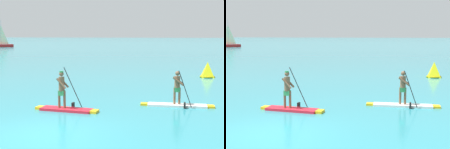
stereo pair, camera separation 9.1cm
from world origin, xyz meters
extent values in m
plane|color=teal|center=(0.00, 0.00, 0.00)|extent=(440.00, 440.00, 0.00)
cube|color=red|center=(-0.25, 3.38, 0.06)|extent=(2.42, 1.02, 0.11)
cube|color=yellow|center=(1.05, 3.17, 0.06)|extent=(0.36, 0.50, 0.11)
cube|color=yellow|center=(-1.56, 3.58, 0.06)|extent=(0.35, 0.44, 0.11)
cylinder|color=brown|center=(-0.34, 3.39, 0.50)|extent=(0.11, 0.11, 0.77)
cylinder|color=brown|center=(-0.59, 3.43, 0.50)|extent=(0.11, 0.11, 0.77)
cube|color=#338C4C|center=(-0.47, 3.41, 0.80)|extent=(0.29, 0.26, 0.22)
cylinder|color=brown|center=(-0.47, 3.41, 1.20)|extent=(0.26, 0.26, 0.63)
sphere|color=brown|center=(-0.47, 3.41, 1.65)|extent=(0.21, 0.21, 0.21)
cylinder|color=#338C4C|center=(-0.47, 3.41, 1.75)|extent=(0.18, 0.18, 0.06)
cylinder|color=brown|center=(-0.39, 3.55, 1.25)|extent=(0.47, 0.16, 0.49)
cylinder|color=brown|center=(-0.44, 3.25, 1.25)|extent=(0.47, 0.16, 0.49)
cylinder|color=black|center=(-0.05, 3.78, 1.00)|extent=(0.87, 0.17, 1.80)
cube|color=black|center=(-0.05, 3.78, 0.13)|extent=(0.11, 0.21, 0.32)
cube|color=white|center=(4.68, 4.96, 0.05)|extent=(2.76, 0.73, 0.10)
cube|color=yellow|center=(6.22, 4.89, 0.05)|extent=(0.36, 0.44, 0.10)
cube|color=yellow|center=(3.14, 5.02, 0.05)|extent=(0.36, 0.38, 0.10)
cylinder|color=brown|center=(4.79, 4.95, 0.50)|extent=(0.11, 0.11, 0.80)
cylinder|color=brown|center=(4.56, 4.96, 0.50)|extent=(0.11, 0.11, 0.80)
cube|color=#338C4C|center=(4.67, 4.96, 0.81)|extent=(0.27, 0.23, 0.22)
cylinder|color=brown|center=(4.67, 4.96, 1.16)|extent=(0.26, 0.26, 0.54)
sphere|color=brown|center=(4.67, 4.96, 1.57)|extent=(0.21, 0.21, 0.21)
cylinder|color=brown|center=(4.73, 5.11, 1.20)|extent=(0.53, 0.11, 0.41)
cylinder|color=brown|center=(4.72, 4.80, 1.20)|extent=(0.53, 0.11, 0.41)
cylinder|color=black|center=(5.00, 4.54, 0.90)|extent=(0.64, 0.06, 1.69)
cube|color=black|center=(5.00, 4.54, 0.12)|extent=(0.09, 0.20, 0.32)
pyramid|color=yellow|center=(7.62, 15.59, 0.61)|extent=(1.33, 1.33, 1.21)
torus|color=olive|center=(7.62, 15.59, 0.06)|extent=(1.15, 1.15, 0.12)
cube|color=#A51E1E|center=(-33.18, 64.21, 0.34)|extent=(5.32, 4.57, 0.68)
cylinder|color=#B2B2B7|center=(-33.18, 64.21, 3.62)|extent=(0.12, 0.12, 5.88)
pyramid|color=beige|center=(-33.18, 64.21, 3.07)|extent=(2.34, 0.93, 4.59)
camera|label=1|loc=(3.70, -10.62, 3.46)|focal=53.03mm
camera|label=2|loc=(3.79, -10.61, 3.46)|focal=53.03mm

